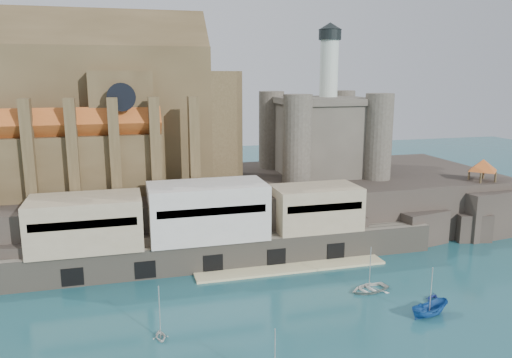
{
  "coord_description": "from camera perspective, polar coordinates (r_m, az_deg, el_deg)",
  "views": [
    {
      "loc": [
        -22.23,
        -50.54,
        29.57
      ],
      "look_at": [
        0.09,
        32.0,
        11.45
      ],
      "focal_mm": 35.0,
      "sensor_mm": 36.0,
      "label": 1
    }
  ],
  "objects": [
    {
      "name": "church",
      "position": [
        92.71,
        -16.38,
        6.88
      ],
      "size": [
        47.0,
        25.93,
        30.51
      ],
      "color": "#493922",
      "rests_on": "promontory"
    },
    {
      "name": "quay",
      "position": [
        78.2,
        -5.6,
        -5.58
      ],
      "size": [
        70.0,
        12.0,
        13.05
      ],
      "color": "#6D6657",
      "rests_on": "ground"
    },
    {
      "name": "promontory",
      "position": [
        95.79,
        -1.31,
        -2.94
      ],
      "size": [
        100.0,
        36.0,
        10.0
      ],
      "color": "black",
      "rests_on": "ground"
    },
    {
      "name": "ground",
      "position": [
        62.63,
        7.91,
        -16.33
      ],
      "size": [
        300.0,
        300.0,
        0.0
      ],
      "primitive_type": "plane",
      "color": "#184851",
      "rests_on": "ground"
    },
    {
      "name": "boat_2",
      "position": [
        67.93,
        19.17,
        -14.54
      ],
      "size": [
        2.55,
        2.51,
        5.6
      ],
      "primitive_type": "imported",
      "rotation": [
        0.0,
        0.0,
        1.78
      ],
      "color": "#184A91",
      "rests_on": "ground"
    },
    {
      "name": "boat_4",
      "position": [
        60.61,
        -10.83,
        -17.46
      ],
      "size": [
        2.37,
        1.58,
        2.61
      ],
      "primitive_type": "imported",
      "rotation": [
        0.0,
        0.0,
        3.23
      ],
      "color": "silver",
      "rests_on": "ground"
    },
    {
      "name": "castle_keep",
      "position": [
        99.93,
        7.55,
        5.4
      ],
      "size": [
        21.2,
        21.2,
        29.3
      ],
      "color": "#474137",
      "rests_on": "promontory"
    },
    {
      "name": "boat_6",
      "position": [
        72.74,
        12.78,
        -12.33
      ],
      "size": [
        2.07,
        4.33,
        5.83
      ],
      "primitive_type": "imported",
      "rotation": [
        0.0,
        0.0,
        4.93
      ],
      "color": "beige",
      "rests_on": "ground"
    },
    {
      "name": "rock_outcrop",
      "position": [
        103.01,
        24.15,
        -3.47
      ],
      "size": [
        14.5,
        10.5,
        8.7
      ],
      "color": "black",
      "rests_on": "ground"
    },
    {
      "name": "boat_7",
      "position": [
        72.27,
        19.51,
        -12.92
      ],
      "size": [
        2.46,
        2.64,
        2.63
      ],
      "primitive_type": "imported",
      "rotation": [
        0.0,
        0.0,
        5.35
      ],
      "color": "#263A9B",
      "rests_on": "ground"
    },
    {
      "name": "pavilion",
      "position": [
        101.32,
        24.51,
        1.31
      ],
      "size": [
        6.4,
        6.4,
        5.4
      ],
      "color": "#493922",
      "rests_on": "rock_outcrop"
    }
  ]
}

